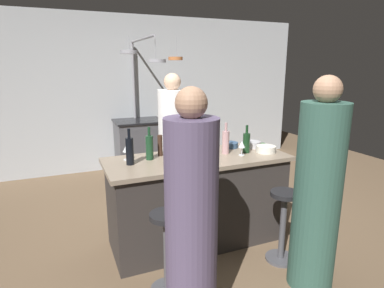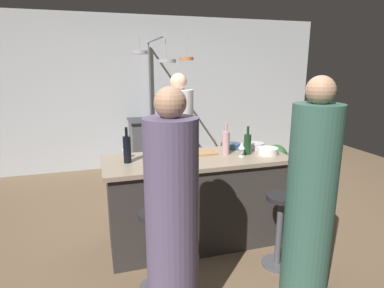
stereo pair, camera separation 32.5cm
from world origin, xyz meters
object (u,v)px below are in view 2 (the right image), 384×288
Objects in this scene: bar_stool_right at (279,227)px; mixing_bowl_blue at (233,146)px; stove_range at (153,145)px; pepper_mill at (160,145)px; cutting_board at (200,153)px; mixing_bowl_steel at (255,146)px; wine_glass_near_left_guest at (181,151)px; mixing_bowl_ceramic at (268,151)px; guest_left at (172,223)px; potted_plant at (276,158)px; wine_glass_by_chef at (125,148)px; wine_glass_near_right_guest at (242,146)px; guest_right at (310,199)px; bar_stool_left at (155,247)px; chef at (179,148)px; wine_bottle_amber at (167,150)px; wine_bottle_rose at (226,142)px; wine_bottle_dark at (127,149)px; wine_bottle_red at (247,144)px; wine_bottle_green at (148,146)px.

mixing_bowl_blue is (-0.10, 0.84, 0.55)m from bar_stool_right.
pepper_mill is (-0.32, -2.25, 0.56)m from stove_range.
mixing_bowl_steel is at bearing 0.78° from cutting_board.
wine_glass_near_left_guest is 0.91m from mixing_bowl_ceramic.
wine_glass_near_left_guest reaches higher than mixing_bowl_blue.
guest_left is 3.19× the size of potted_plant.
wine_glass_by_chef is 0.85× the size of mixing_bowl_blue.
wine_glass_near_right_guest is (-0.15, 0.52, 0.63)m from bar_stool_right.
stove_range is at bearing 99.77° from guest_right.
bar_stool_left is 0.41× the size of guest_left.
chef reaches higher than wine_bottle_amber.
wine_glass_near_right_guest reaches higher than cutting_board.
wine_bottle_rose reaches higher than bar_stool_right.
wine_bottle_dark reaches higher than mixing_bowl_steel.
wine_glass_near_left_guest is at bearing 131.20° from guest_right.
stove_range is 2.67× the size of wine_bottle_dark.
wine_bottle_red is 0.12m from wine_glass_near_right_guest.
pepper_mill is 0.16m from wine_bottle_green.
mixing_bowl_blue is at bearing 96.66° from bar_stool_right.
wine_bottle_amber reaches higher than bar_stool_right.
pepper_mill is at bearing 164.10° from mixing_bowl_ceramic.
wine_bottle_rose is at bearing -6.58° from wine_bottle_green.
guest_left reaches higher than pepper_mill.
mixing_bowl_ceramic is at bearing -54.99° from chef.
cutting_board is 0.63m from mixing_bowl_steel.
guest_left is 1.31m from wine_bottle_rose.
mixing_bowl_steel is at bearing 80.18° from bar_stool_right.
bar_stool_left reaches higher than potted_plant.
mixing_bowl_blue is (-0.23, 0.09, -0.00)m from mixing_bowl_steel.
bar_stool_left is (-0.54, -3.07, -0.07)m from stove_range.
wine_bottle_green is 1.85× the size of mixing_bowl_blue.
wine_bottle_green reaches higher than stove_range.
pepper_mill reaches higher than cutting_board.
mixing_bowl_blue is (0.96, 1.21, 0.16)m from guest_left.
bar_stool_left is at bearing -78.89° from wine_bottle_dark.
wine_glass_near_left_guest is 0.56m from wine_glass_by_chef.
stove_range is 2.62m from wine_bottle_amber.
guest_left is at bearing -136.49° from wine_bottle_red.
wine_glass_by_chef is at bearing 161.86° from wine_bottle_green.
guest_right is 8.15× the size of pepper_mill.
pepper_mill reaches higher than stove_range.
stove_range is 3.50m from guest_right.
pepper_mill is 1.23× the size of mixing_bowl_blue.
potted_plant is at bearing 50.08° from wine_bottle_red.
cutting_board is (-1.79, -1.45, 0.61)m from potted_plant.
bar_stool_right is 1.04m from cutting_board.
chef reaches higher than mixing_bowl_ceramic.
cutting_board reaches higher than bar_stool_right.
mixing_bowl_steel is at bearing 31.16° from bar_stool_left.
wine_bottle_rose is at bearing -0.10° from wine_bottle_dark.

